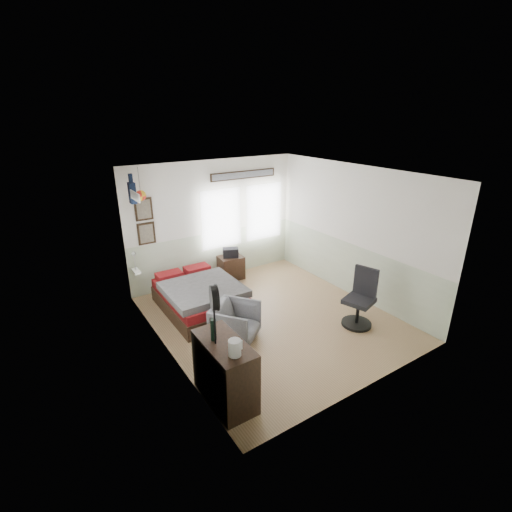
% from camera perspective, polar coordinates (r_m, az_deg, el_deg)
% --- Properties ---
extents(ground_plane, '(4.00, 4.50, 0.01)m').
position_cam_1_polar(ground_plane, '(7.10, 2.47, -9.55)').
color(ground_plane, '#987349').
extents(room_shell, '(4.02, 4.52, 2.71)m').
position_cam_1_polar(room_shell, '(6.52, 1.18, 3.25)').
color(room_shell, silver).
rests_on(room_shell, ground_plane).
extents(wall_decor, '(3.55, 1.32, 1.44)m').
position_cam_1_polar(wall_decor, '(7.48, -13.23, 8.93)').
color(wall_decor, black).
rests_on(wall_decor, room_shell).
extents(bed, '(1.36, 1.86, 0.59)m').
position_cam_1_polar(bed, '(7.30, -8.69, -6.22)').
color(bed, black).
rests_on(bed, ground_plane).
extents(dresser, '(0.48, 1.00, 0.90)m').
position_cam_1_polar(dresser, '(5.12, -4.82, -17.24)').
color(dresser, black).
rests_on(dresser, ground_plane).
extents(armchair, '(0.99, 0.99, 0.65)m').
position_cam_1_polar(armchair, '(6.35, -3.18, -10.15)').
color(armchair, gray).
rests_on(armchair, ground_plane).
extents(nightstand, '(0.57, 0.47, 0.54)m').
position_cam_1_polar(nightstand, '(8.60, -3.87, -1.76)').
color(nightstand, black).
rests_on(nightstand, ground_plane).
extents(task_chair, '(0.60, 0.60, 1.07)m').
position_cam_1_polar(task_chair, '(6.96, 15.72, -6.88)').
color(task_chair, black).
rests_on(task_chair, ground_plane).
extents(kettle, '(0.18, 0.16, 0.21)m').
position_cam_1_polar(kettle, '(4.57, -3.29, -13.93)').
color(kettle, silver).
rests_on(kettle, dresser).
extents(bottle, '(0.08, 0.08, 0.30)m').
position_cam_1_polar(bottle, '(4.83, -6.58, -11.19)').
color(bottle, black).
rests_on(bottle, dresser).
extents(stand_fan, '(0.18, 0.33, 0.82)m').
position_cam_1_polar(stand_fan, '(4.53, -6.44, -6.53)').
color(stand_fan, black).
rests_on(stand_fan, dresser).
extents(black_bag, '(0.41, 0.35, 0.20)m').
position_cam_1_polar(black_bag, '(8.46, -3.93, 0.54)').
color(black_bag, black).
rests_on(black_bag, nightstand).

